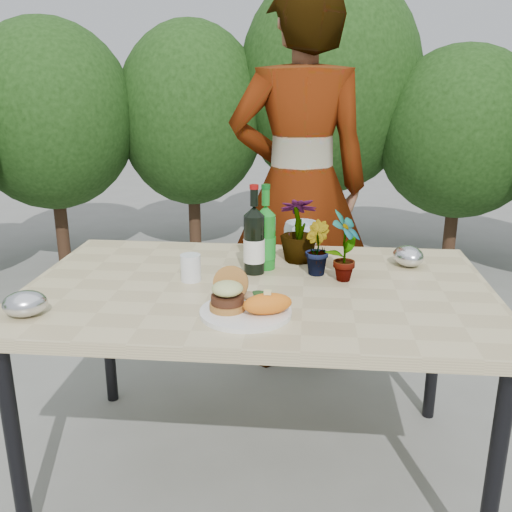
# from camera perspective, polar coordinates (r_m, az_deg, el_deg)

# --- Properties ---
(ground) EXTENTS (80.00, 80.00, 0.00)m
(ground) POSITION_cam_1_polar(r_m,az_deg,el_deg) (2.35, 0.20, -20.32)
(ground) COLOR slate
(ground) RESTS_ON ground
(patio_table) EXTENTS (1.60, 1.00, 0.75)m
(patio_table) POSITION_cam_1_polar(r_m,az_deg,el_deg) (2.00, 0.22, -4.44)
(patio_table) COLOR #C7B584
(patio_table) RESTS_ON ground
(shrub_hedge) EXTENTS (6.85, 5.15, 2.28)m
(shrub_hedge) POSITION_cam_1_polar(r_m,az_deg,el_deg) (3.58, 8.52, 12.95)
(shrub_hedge) COLOR #382316
(shrub_hedge) RESTS_ON ground
(dinner_plate) EXTENTS (0.28, 0.28, 0.01)m
(dinner_plate) POSITION_cam_1_polar(r_m,az_deg,el_deg) (1.74, -1.04, -5.63)
(dinner_plate) COLOR white
(dinner_plate) RESTS_ON patio_table
(burger_stack) EXTENTS (0.11, 0.16, 0.11)m
(burger_stack) POSITION_cam_1_polar(r_m,az_deg,el_deg) (1.74, -2.78, -3.71)
(burger_stack) COLOR #B7722D
(burger_stack) RESTS_ON dinner_plate
(sweet_potato) EXTENTS (0.17, 0.12, 0.06)m
(sweet_potato) POSITION_cam_1_polar(r_m,az_deg,el_deg) (1.70, 1.16, -4.79)
(sweet_potato) COLOR orange
(sweet_potato) RESTS_ON dinner_plate
(grilled_veg) EXTENTS (0.08, 0.05, 0.03)m
(grilled_veg) POSITION_cam_1_polar(r_m,az_deg,el_deg) (1.81, -0.17, -3.92)
(grilled_veg) COLOR olive
(grilled_veg) RESTS_ON dinner_plate
(wine_bottle) EXTENTS (0.08, 0.08, 0.33)m
(wine_bottle) POSITION_cam_1_polar(r_m,az_deg,el_deg) (2.06, -0.19, 1.49)
(wine_bottle) COLOR black
(wine_bottle) RESTS_ON patio_table
(sparkling_water) EXTENTS (0.08, 0.08, 0.32)m
(sparkling_water) POSITION_cam_1_polar(r_m,az_deg,el_deg) (2.11, 0.96, 1.78)
(sparkling_water) COLOR #167C1F
(sparkling_water) RESTS_ON patio_table
(plastic_cup) EXTENTS (0.07, 0.07, 0.09)m
(plastic_cup) POSITION_cam_1_polar(r_m,az_deg,el_deg) (2.02, -6.55, -1.17)
(plastic_cup) COLOR white
(plastic_cup) RESTS_ON patio_table
(seedling_left) EXTENTS (0.14, 0.16, 0.25)m
(seedling_left) POSITION_cam_1_polar(r_m,az_deg,el_deg) (2.00, 8.85, 0.94)
(seedling_left) COLOR #20511B
(seedling_left) RESTS_ON patio_table
(seedling_mid) EXTENTS (0.12, 0.13, 0.19)m
(seedling_mid) POSITION_cam_1_polar(r_m,az_deg,el_deg) (2.07, 6.03, 0.80)
(seedling_mid) COLOR #2C5F20
(seedling_mid) RESTS_ON patio_table
(seedling_right) EXTENTS (0.16, 0.16, 0.25)m
(seedling_right) POSITION_cam_1_polar(r_m,az_deg,el_deg) (2.20, 4.31, 2.65)
(seedling_right) COLOR #275D1F
(seedling_right) RESTS_ON patio_table
(blue_bowl) EXTENTS (0.20, 0.20, 0.12)m
(blue_bowl) POSITION_cam_1_polar(r_m,az_deg,el_deg) (2.37, 4.59, 2.02)
(blue_bowl) COLOR silver
(blue_bowl) RESTS_ON patio_table
(foil_packet_left) EXTENTS (0.16, 0.15, 0.08)m
(foil_packet_left) POSITION_cam_1_polar(r_m,az_deg,el_deg) (1.85, -22.09, -4.44)
(foil_packet_left) COLOR silver
(foil_packet_left) RESTS_ON patio_table
(foil_packet_right) EXTENTS (0.15, 0.16, 0.08)m
(foil_packet_right) POSITION_cam_1_polar(r_m,az_deg,el_deg) (2.24, 14.97, -0.00)
(foil_packet_right) COLOR silver
(foil_packet_right) RESTS_ON patio_table
(person) EXTENTS (0.73, 0.53, 1.86)m
(person) POSITION_cam_1_polar(r_m,az_deg,el_deg) (2.78, 4.39, 6.91)
(person) COLOR #A67753
(person) RESTS_ON ground
(terracotta_pot) EXTENTS (0.17, 0.17, 0.14)m
(terracotta_pot) POSITION_cam_1_polar(r_m,az_deg,el_deg) (4.42, -17.94, -1.41)
(terracotta_pot) COLOR #A94E2B
(terracotta_pot) RESTS_ON ground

